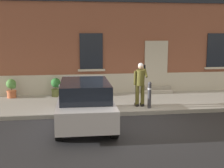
% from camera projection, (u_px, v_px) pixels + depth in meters
% --- Properties ---
extents(ground_plane, '(80.00, 80.00, 0.00)m').
position_uv_depth(ground_plane, '(134.00, 123.00, 10.23)').
color(ground_plane, '#232326').
extents(sidewalk, '(24.00, 3.60, 0.15)m').
position_uv_depth(sidewalk, '(120.00, 102.00, 12.95)').
color(sidewalk, '#99968E').
rests_on(sidewalk, ground).
extents(curb_edge, '(24.00, 0.12, 0.15)m').
position_uv_depth(curb_edge, '(129.00, 114.00, 11.14)').
color(curb_edge, gray).
rests_on(curb_edge, ground).
extents(building_facade, '(24.00, 1.52, 7.50)m').
position_uv_depth(building_facade, '(112.00, 19.00, 14.78)').
color(building_facade, brown).
rests_on(building_facade, ground).
extents(entrance_stoop, '(1.45, 0.64, 0.32)m').
position_uv_depth(entrance_stoop, '(157.00, 90.00, 14.71)').
color(entrance_stoop, '#9E998E').
rests_on(entrance_stoop, sidewalk).
extents(hatchback_car_silver, '(1.86, 4.10, 1.50)m').
position_uv_depth(hatchback_car_silver, '(85.00, 102.00, 9.85)').
color(hatchback_car_silver, '#B7B7BF').
rests_on(hatchback_car_silver, ground).
extents(bollard_near_person, '(0.15, 0.15, 1.04)m').
position_uv_depth(bollard_near_person, '(149.00, 94.00, 11.56)').
color(bollard_near_person, '#333338').
rests_on(bollard_near_person, sidewalk).
extents(bollard_far_left, '(0.15, 0.15, 1.04)m').
position_uv_depth(bollard_far_left, '(61.00, 97.00, 11.08)').
color(bollard_far_left, '#333338').
rests_on(bollard_far_left, sidewalk).
extents(person_on_phone, '(0.51, 0.47, 1.75)m').
position_uv_depth(person_on_phone, '(140.00, 82.00, 11.77)').
color(person_on_phone, '#514C1E').
rests_on(person_on_phone, sidewalk).
extents(planter_terracotta, '(0.44, 0.44, 0.86)m').
position_uv_depth(planter_terracotta, '(11.00, 88.00, 13.48)').
color(planter_terracotta, '#B25B38').
rests_on(planter_terracotta, sidewalk).
extents(planter_olive, '(0.44, 0.44, 0.86)m').
position_uv_depth(planter_olive, '(56.00, 87.00, 13.77)').
color(planter_olive, '#606B38').
rests_on(planter_olive, sidewalk).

